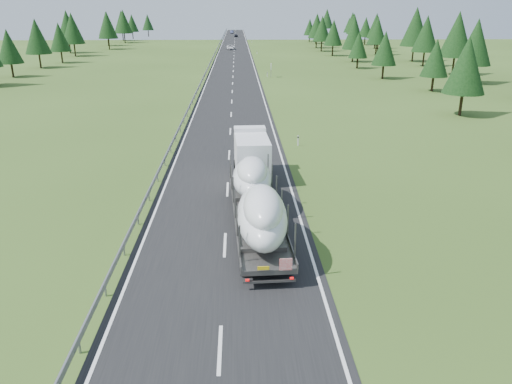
{
  "coord_description": "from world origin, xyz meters",
  "views": [
    {
      "loc": [
        0.8,
        -15.88,
        12.3
      ],
      "look_at": [
        1.84,
        12.09,
        1.96
      ],
      "focal_mm": 35.0,
      "sensor_mm": 36.0,
      "label": 1
    }
  ],
  "objects_px": {
    "distant_car_dark": "(236,35)",
    "boat_truck": "(256,185)",
    "highway_sign": "(271,68)",
    "distant_van": "(231,47)",
    "distant_car_blue": "(232,32)"
  },
  "relations": [
    {
      "from": "distant_car_dark",
      "to": "distant_car_blue",
      "type": "xyz_separation_m",
      "value": [
        -2.12,
        33.9,
        0.06
      ]
    },
    {
      "from": "distant_van",
      "to": "highway_sign",
      "type": "bearing_deg",
      "value": -87.25
    },
    {
      "from": "highway_sign",
      "to": "distant_van",
      "type": "bearing_deg",
      "value": 97.03
    },
    {
      "from": "boat_truck",
      "to": "distant_car_blue",
      "type": "xyz_separation_m",
      "value": [
        -3.45,
        241.91,
        -1.38
      ]
    },
    {
      "from": "boat_truck",
      "to": "distant_car_dark",
      "type": "xyz_separation_m",
      "value": [
        -1.34,
        208.01,
        -1.44
      ]
    },
    {
      "from": "boat_truck",
      "to": "distant_van",
      "type": "bearing_deg",
      "value": 91.27
    },
    {
      "from": "distant_van",
      "to": "distant_car_dark",
      "type": "distance_m",
      "value": 73.37
    },
    {
      "from": "highway_sign",
      "to": "distant_van",
      "type": "relative_size",
      "value": 0.52
    },
    {
      "from": "highway_sign",
      "to": "boat_truck",
      "type": "height_order",
      "value": "boat_truck"
    },
    {
      "from": "distant_car_dark",
      "to": "boat_truck",
      "type": "bearing_deg",
      "value": -91.42
    },
    {
      "from": "distant_car_blue",
      "to": "distant_van",
      "type": "bearing_deg",
      "value": -86.3
    },
    {
      "from": "distant_van",
      "to": "distant_car_blue",
      "type": "xyz_separation_m",
      "value": [
        -0.48,
        107.25,
        0.01
      ]
    },
    {
      "from": "highway_sign",
      "to": "distant_car_blue",
      "type": "bearing_deg",
      "value": 92.89
    },
    {
      "from": "distant_van",
      "to": "distant_car_blue",
      "type": "relative_size",
      "value": 1.16
    },
    {
      "from": "highway_sign",
      "to": "boat_truck",
      "type": "bearing_deg",
      "value": -94.57
    }
  ]
}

